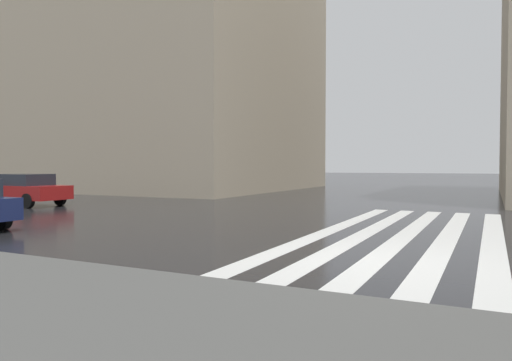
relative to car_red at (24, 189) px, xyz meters
name	(u,v)px	position (x,y,z in m)	size (l,w,h in m)	color
ground_plane	(371,261)	(-5.50, -16.61, -0.76)	(220.00, 220.00, 0.00)	black
zebra_crossing	(408,233)	(-1.50, -16.67, -0.75)	(13.00, 4.50, 0.01)	silver
haussmann_block_mid	(148,68)	(16.31, 6.21, 8.85)	(18.63, 23.58, 19.62)	tan
car_red	(24,189)	(0.00, 0.00, 0.00)	(1.85, 4.10, 1.41)	maroon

